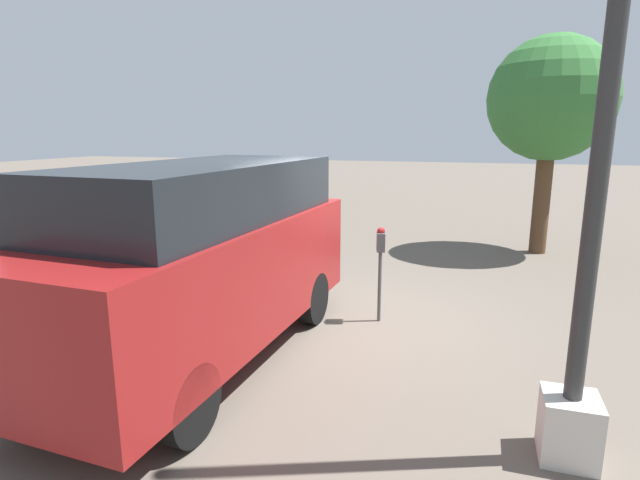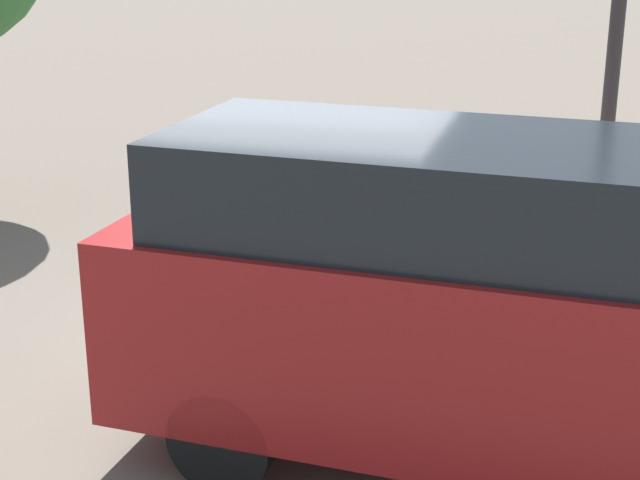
# 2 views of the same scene
# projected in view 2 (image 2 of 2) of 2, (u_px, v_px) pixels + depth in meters

# --- Properties ---
(ground_plane) EXTENTS (80.00, 80.00, 0.00)m
(ground_plane) POSITION_uv_depth(u_px,v_px,m) (296.00, 357.00, 8.46)
(ground_plane) COLOR #60564C
(parking_meter_near) EXTENTS (0.22, 0.16, 1.37)m
(parking_meter_near) POSITION_uv_depth(u_px,v_px,m) (294.00, 230.00, 8.55)
(parking_meter_near) COLOR #4C4C4C
(parking_meter_near) RESTS_ON ground
(lamp_post) EXTENTS (0.44, 0.44, 5.91)m
(lamp_post) POSITION_uv_depth(u_px,v_px,m) (608.00, 114.00, 9.53)
(lamp_post) COLOR beige
(lamp_post) RESTS_ON ground
(parked_van) EXTENTS (4.88, 2.03, 2.31)m
(parked_van) POSITION_uv_depth(u_px,v_px,m) (471.00, 298.00, 6.43)
(parked_van) COLOR maroon
(parked_van) RESTS_ON ground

